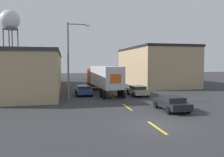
# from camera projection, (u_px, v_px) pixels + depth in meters

# --- Properties ---
(ground_plane) EXTENTS (160.00, 160.00, 0.00)m
(ground_plane) POSITION_uv_depth(u_px,v_px,m) (154.00, 125.00, 14.98)
(ground_plane) COLOR #333335
(road_centerline) EXTENTS (0.20, 16.69, 0.01)m
(road_centerline) POSITION_uv_depth(u_px,v_px,m) (127.00, 107.00, 21.12)
(road_centerline) COLOR yellow
(road_centerline) RESTS_ON ground_plane
(warehouse_left) EXTENTS (8.60, 28.99, 5.88)m
(warehouse_left) POSITION_uv_depth(u_px,v_px,m) (34.00, 71.00, 35.40)
(warehouse_left) COLOR tan
(warehouse_left) RESTS_ON ground_plane
(warehouse_right) EXTENTS (9.92, 18.27, 7.31)m
(warehouse_right) POSITION_uv_depth(u_px,v_px,m) (154.00, 66.00, 43.11)
(warehouse_right) COLOR tan
(warehouse_right) RESTS_ON ground_plane
(semi_truck) EXTENTS (3.44, 12.59, 3.83)m
(semi_truck) POSITION_uv_depth(u_px,v_px,m) (103.00, 77.00, 31.14)
(semi_truck) COLOR #B21919
(semi_truck) RESTS_ON ground_plane
(parked_car_left_far) EXTENTS (2.07, 4.10, 1.31)m
(parked_car_left_far) POSITION_uv_depth(u_px,v_px,m) (84.00, 90.00, 28.95)
(parked_car_left_far) COLOR navy
(parked_car_left_far) RESTS_ON ground_plane
(parked_car_right_near) EXTENTS (2.07, 4.10, 1.31)m
(parked_car_right_near) POSITION_uv_depth(u_px,v_px,m) (171.00, 103.00, 19.58)
(parked_car_right_near) COLOR black
(parked_car_right_near) RESTS_ON ground_plane
(parked_car_right_mid) EXTENTS (2.07, 4.10, 1.31)m
(parked_car_right_mid) POSITION_uv_depth(u_px,v_px,m) (138.00, 90.00, 28.54)
(parked_car_right_mid) COLOR tan
(parked_car_right_mid) RESTS_ON ground_plane
(water_tower) EXTENTS (4.97, 4.97, 17.87)m
(water_tower) POSITION_uv_depth(u_px,v_px,m) (10.00, 21.00, 55.95)
(water_tower) COLOR #47474C
(water_tower) RESTS_ON ground_plane
(street_lamp) EXTENTS (2.55, 0.32, 8.73)m
(street_lamp) POSITION_uv_depth(u_px,v_px,m) (71.00, 56.00, 24.30)
(street_lamp) COLOR slate
(street_lamp) RESTS_ON ground_plane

